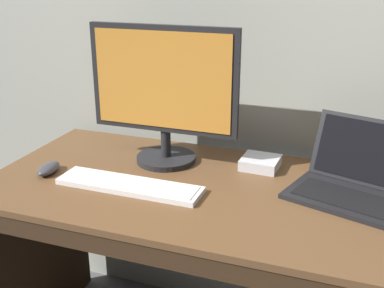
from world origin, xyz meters
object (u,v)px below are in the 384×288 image
at_px(laptop_black, 352,181).
at_px(computer_mouse, 48,168).
at_px(external_drive_box, 260,163).
at_px(wired_keyboard, 129,185).
at_px(external_monitor, 164,94).

distance_m(laptop_black, computer_mouse, 1.00).
height_order(computer_mouse, external_drive_box, external_drive_box).
bearing_deg(external_drive_box, laptop_black, -19.98).
bearing_deg(computer_mouse, laptop_black, 2.64).
height_order(wired_keyboard, computer_mouse, computer_mouse).
bearing_deg(computer_mouse, external_drive_box, 15.65).
relative_size(wired_keyboard, external_drive_box, 3.74).
bearing_deg(external_drive_box, external_monitor, -168.86).
bearing_deg(external_drive_box, wired_keyboard, -139.84).
relative_size(wired_keyboard, computer_mouse, 4.28).
height_order(laptop_black, computer_mouse, laptop_black).
distance_m(external_monitor, external_drive_box, 0.42).
height_order(external_monitor, wired_keyboard, external_monitor).
xyz_separation_m(external_monitor, external_drive_box, (0.34, 0.07, -0.24)).
bearing_deg(external_drive_box, computer_mouse, -156.64).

